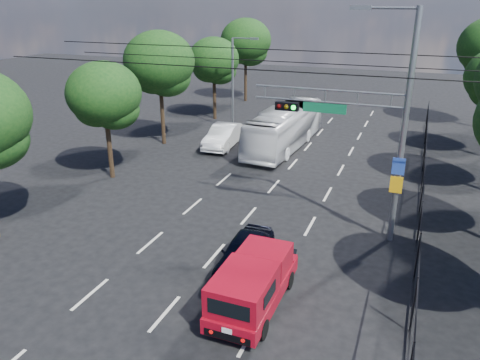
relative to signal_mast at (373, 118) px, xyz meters
The scene contains 14 objects.
ground 10.92m from the signal_mast, 123.48° to the right, with size 120.00×120.00×0.00m, color black.
lane_markings 9.56m from the signal_mast, 131.33° to the left, with size 6.12×38.00×0.01m.
signal_mast is the anchor object (origin of this frame).
streetlight_left 18.24m from the signal_mast, 129.66° to the left, with size 2.09×0.22×7.08m.
utility_wires 5.71m from the signal_mast, behind, with size 22.00×5.04×0.74m.
fence_right 6.37m from the signal_mast, 61.03° to the left, with size 0.06×34.03×2.00m.
tree_left_b 14.62m from the signal_mast, behind, with size 4.08×4.08×6.63m.
tree_left_c 17.57m from the signal_mast, 149.06° to the left, with size 4.80×4.80×7.80m.
tree_left_d 22.48m from the signal_mast, 130.73° to the left, with size 4.20×4.20×6.83m.
tree_left_e 29.12m from the signal_mast, 120.71° to the left, with size 4.92×4.92×7.99m.
red_pickup 8.30m from the signal_mast, 112.20° to the right, with size 1.84×4.86×1.80m.
navy_hatchback 7.41m from the signal_mast, 130.89° to the right, with size 1.56×3.88×1.32m, color black.
white_bus 13.69m from the signal_mast, 121.14° to the left, with size 2.39×10.22×2.85m, color white.
white_van 15.27m from the signal_mast, 137.63° to the left, with size 1.64×4.70×1.55m, color silver.
Camera 1 is at (6.97, -11.01, 9.75)m, focal length 35.00 mm.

